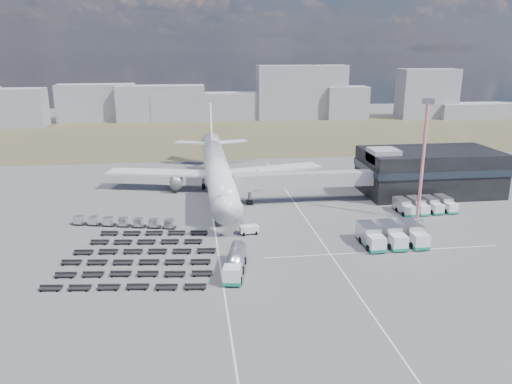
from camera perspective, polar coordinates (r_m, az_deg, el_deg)
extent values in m
plane|color=#565659|center=(86.93, -3.20, -5.63)|extent=(420.00, 420.00, 0.00)
cube|color=#49442C|center=(193.33, -5.76, 6.46)|extent=(420.00, 90.00, 0.01)
cube|color=silver|center=(91.47, -4.69, -4.52)|extent=(0.25, 110.00, 0.01)
cube|color=silver|center=(93.96, 6.36, -4.00)|extent=(0.25, 110.00, 0.01)
cube|color=silver|center=(85.13, 14.39, -6.62)|extent=(40.00, 0.25, 0.01)
cube|color=black|center=(120.68, 19.17, 2.20)|extent=(30.00, 16.00, 10.00)
cube|color=#262D38|center=(120.42, 19.23, 2.75)|extent=(30.40, 16.40, 1.60)
cube|color=#939399|center=(113.04, 14.36, 4.04)|extent=(6.00, 6.00, 3.00)
cube|color=#939399|center=(107.31, 5.58, 1.43)|extent=(29.80, 3.00, 3.00)
cube|color=#939399|center=(104.66, -1.53, 1.12)|extent=(4.00, 3.60, 3.40)
cylinder|color=slate|center=(105.98, -0.74, -0.11)|extent=(0.70, 0.70, 5.10)
cylinder|color=black|center=(106.59, -0.74, -1.20)|extent=(1.40, 0.90, 1.40)
cylinder|color=white|center=(113.92, -4.42, 2.43)|extent=(5.60, 48.00, 5.60)
cone|color=white|center=(88.43, -3.43, -1.60)|extent=(5.60, 5.00, 5.60)
cone|color=white|center=(141.10, -5.08, 5.41)|extent=(5.60, 8.00, 5.60)
cube|color=black|center=(90.10, -3.53, -0.73)|extent=(2.20, 2.00, 0.80)
cube|color=white|center=(119.13, -10.80, 2.20)|extent=(25.59, 11.38, 0.50)
cube|color=white|center=(120.39, 1.65, 2.63)|extent=(25.59, 11.38, 0.50)
cylinder|color=slate|center=(117.44, -9.10, 1.23)|extent=(3.00, 5.00, 3.00)
cylinder|color=slate|center=(118.38, 0.12, 1.55)|extent=(3.00, 5.00, 3.00)
cube|color=white|center=(142.87, -7.34, 5.63)|extent=(9.49, 5.63, 0.35)
cube|color=white|center=(143.32, -2.92, 5.78)|extent=(9.49, 5.63, 0.35)
cube|color=white|center=(143.13, -5.20, 7.87)|extent=(0.50, 9.06, 11.45)
cylinder|color=slate|center=(94.91, -3.63, -2.93)|extent=(0.50, 0.50, 2.50)
cylinder|color=slate|center=(118.68, -6.03, 0.92)|extent=(0.60, 0.60, 2.50)
cylinder|color=slate|center=(118.99, -2.95, 1.03)|extent=(0.60, 0.60, 2.50)
cylinder|color=black|center=(95.16, -3.63, -3.35)|extent=(0.50, 1.20, 1.20)
cube|color=#8F919C|center=(242.95, -17.74, 9.72)|extent=(34.44, 12.00, 16.54)
cube|color=#8F919C|center=(235.55, -10.79, 9.95)|extent=(39.38, 12.00, 16.01)
cube|color=#8F919C|center=(235.33, -5.48, 9.71)|extent=(51.63, 12.00, 12.43)
cube|color=#8F919C|center=(239.06, 5.22, 11.29)|extent=(41.66, 12.00, 24.63)
cube|color=#8F919C|center=(242.01, 10.22, 10.01)|extent=(19.28, 12.00, 15.00)
cube|color=#8F919C|center=(253.74, 18.96, 10.58)|extent=(27.08, 12.00, 22.90)
cube|color=#8F919C|center=(262.35, 23.53, 8.53)|extent=(34.80, 12.00, 7.04)
cube|color=white|center=(71.19, -2.74, -9.42)|extent=(2.91, 2.91, 2.36)
cube|color=#167F67|center=(71.60, -2.73, -10.09)|extent=(3.03, 3.03, 0.51)
cylinder|color=#BBBBC0|center=(75.55, -2.31, -7.47)|extent=(4.04, 8.07, 2.57)
cube|color=slate|center=(76.03, -2.30, -8.28)|extent=(3.94, 8.05, 0.36)
cylinder|color=black|center=(74.75, -2.43, -8.95)|extent=(2.84, 1.64, 1.13)
cube|color=white|center=(89.90, -0.81, -4.34)|extent=(3.53, 2.28, 1.49)
cube|color=white|center=(122.21, 2.73, 1.56)|extent=(3.97, 5.98, 2.59)
cube|color=#167F67|center=(122.48, 2.73, 1.07)|extent=(4.09, 6.10, 0.42)
cube|color=white|center=(84.29, 13.58, -5.73)|extent=(2.61, 2.50, 2.45)
cube|color=#167F67|center=(84.64, 13.54, -6.32)|extent=(2.72, 2.61, 0.50)
cube|color=#BBBBC0|center=(87.51, 12.65, -4.53)|extent=(2.77, 5.18, 2.90)
cube|color=white|center=(85.75, 15.94, -5.53)|extent=(2.61, 2.50, 2.45)
cube|color=#167F67|center=(86.09, 15.89, -6.11)|extent=(2.72, 2.61, 0.50)
cube|color=#BBBBC0|center=(88.91, 14.94, -4.36)|extent=(2.77, 5.18, 2.90)
cube|color=white|center=(87.35, 18.22, -5.32)|extent=(2.61, 2.50, 2.45)
cube|color=#167F67|center=(87.69, 18.17, -5.90)|extent=(2.72, 2.61, 0.50)
cube|color=#BBBBC0|center=(90.45, 17.16, -4.18)|extent=(2.77, 5.18, 2.90)
cube|color=white|center=(103.38, 17.07, -2.06)|extent=(2.21, 2.13, 2.00)
cube|color=#167F67|center=(103.61, 17.03, -2.47)|extent=(2.31, 2.22, 0.41)
cube|color=#BBBBC0|center=(105.94, 16.29, -1.35)|extent=(2.44, 4.31, 2.36)
cube|color=white|center=(104.85, 18.56, -1.94)|extent=(2.21, 2.13, 2.00)
cube|color=#167F67|center=(105.08, 18.52, -2.34)|extent=(2.31, 2.22, 0.41)
cube|color=#BBBBC0|center=(107.37, 17.75, -1.25)|extent=(2.44, 4.31, 2.36)
cube|color=white|center=(106.39, 20.01, -1.82)|extent=(2.21, 2.13, 2.00)
cube|color=#167F67|center=(106.61, 19.97, -2.22)|extent=(2.31, 2.22, 0.41)
cube|color=#BBBBC0|center=(108.87, 19.18, -1.14)|extent=(2.44, 4.31, 2.36)
cube|color=white|center=(107.99, 21.41, -1.71)|extent=(2.21, 2.13, 2.00)
cube|color=#167F67|center=(108.22, 21.37, -2.10)|extent=(2.31, 2.22, 0.41)
cube|color=#BBBBC0|center=(110.44, 20.56, -1.04)|extent=(2.44, 4.31, 2.36)
cube|color=black|center=(100.29, -19.59, -3.40)|extent=(2.67, 2.02, 0.17)
cube|color=#BBBBC0|center=(100.05, -19.63, -2.97)|extent=(1.79, 1.79, 1.38)
cube|color=black|center=(99.04, -18.06, -3.49)|extent=(2.67, 2.02, 0.17)
cube|color=#BBBBC0|center=(98.79, -18.10, -3.07)|extent=(1.79, 1.79, 1.38)
cube|color=black|center=(97.86, -16.50, -3.59)|extent=(2.67, 2.02, 0.17)
cube|color=#BBBBC0|center=(97.61, -16.53, -3.16)|extent=(1.79, 1.79, 1.38)
cube|color=black|center=(96.76, -14.90, -3.69)|extent=(2.67, 2.02, 0.17)
cube|color=#BBBBC0|center=(96.50, -14.93, -3.26)|extent=(1.79, 1.79, 1.38)
cube|color=black|center=(95.73, -13.26, -3.79)|extent=(2.67, 2.02, 0.17)
cube|color=#BBBBC0|center=(95.47, -13.29, -3.35)|extent=(1.79, 1.79, 1.38)
cube|color=black|center=(94.78, -11.59, -3.89)|extent=(2.67, 2.02, 0.17)
cube|color=#BBBBC0|center=(94.52, -11.61, -3.44)|extent=(1.79, 1.79, 1.38)
cube|color=black|center=(93.91, -9.88, -3.98)|extent=(2.67, 2.02, 0.17)
cube|color=#BBBBC0|center=(93.65, -9.91, -3.54)|extent=(1.79, 1.79, 1.38)
cube|color=black|center=(72.79, -14.93, -10.38)|extent=(23.99, 4.18, 0.72)
cube|color=black|center=(76.46, -14.20, -8.99)|extent=(23.99, 4.18, 0.72)
cube|color=black|center=(80.18, -13.54, -7.73)|extent=(23.99, 4.18, 0.72)
cube|color=black|center=(83.95, -12.95, -6.58)|extent=(23.99, 4.18, 0.72)
cube|color=black|center=(87.75, -12.41, -5.53)|extent=(20.02, 3.73, 0.72)
cube|color=black|center=(91.59, -11.91, -4.57)|extent=(20.02, 3.73, 0.72)
cylinder|color=red|center=(99.42, 18.49, 3.16)|extent=(0.63, 0.63, 22.59)
cube|color=slate|center=(97.65, 19.10, 9.78)|extent=(2.22, 1.25, 1.08)
cube|color=#565659|center=(102.34, 17.94, -2.94)|extent=(1.81, 1.81, 0.27)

